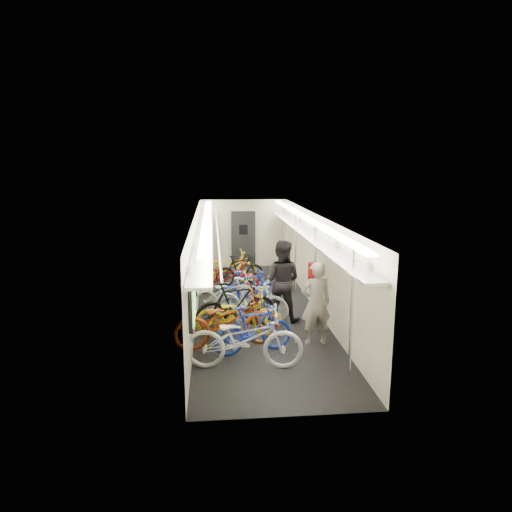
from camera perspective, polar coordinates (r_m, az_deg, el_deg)
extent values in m
plane|color=black|center=(11.62, 0.09, -6.73)|extent=(10.00, 10.00, 0.00)
plane|color=white|center=(11.11, 0.09, 5.11)|extent=(10.00, 10.00, 0.00)
plane|color=beige|center=(11.26, -7.53, -1.09)|extent=(0.00, 10.00, 10.00)
plane|color=beige|center=(11.54, 7.52, -0.79)|extent=(0.00, 10.00, 10.00)
plane|color=beige|center=(16.21, -1.61, 2.83)|extent=(3.00, 0.00, 3.00)
plane|color=beige|center=(6.55, 4.35, -10.33)|extent=(3.00, 0.00, 3.00)
cube|color=black|center=(8.16, -8.03, -5.61)|extent=(0.06, 1.10, 0.80)
cube|color=#A1D45C|center=(8.15, -7.75, -5.61)|extent=(0.02, 0.96, 0.66)
cube|color=black|center=(10.28, -7.51, -2.02)|extent=(0.06, 1.10, 0.80)
cube|color=#A1D45C|center=(10.28, -7.28, -2.02)|extent=(0.02, 0.96, 0.66)
cube|color=black|center=(12.43, -7.16, 0.33)|extent=(0.06, 1.10, 0.80)
cube|color=#A1D45C|center=(12.43, -6.98, 0.34)|extent=(0.02, 0.96, 0.66)
cube|color=black|center=(14.59, -6.92, 1.99)|extent=(0.06, 1.10, 0.80)
cube|color=#A1D45C|center=(14.59, -6.76, 1.99)|extent=(0.02, 0.96, 0.66)
cube|color=yellow|center=(9.20, -7.68, -3.31)|extent=(0.02, 0.22, 0.30)
cube|color=yellow|center=(11.34, -7.27, -0.49)|extent=(0.02, 0.22, 0.30)
cube|color=yellow|center=(13.50, -6.99, 1.44)|extent=(0.02, 0.22, 0.30)
cube|color=black|center=(16.18, -1.59, 2.10)|extent=(0.85, 0.08, 2.00)
cube|color=#999BA0|center=(11.13, -6.49, 2.55)|extent=(0.40, 9.70, 0.05)
cube|color=#999BA0|center=(11.37, 6.53, 2.74)|extent=(0.40, 9.70, 0.05)
cylinder|color=silver|center=(11.11, -4.80, 3.09)|extent=(0.04, 9.70, 0.04)
cylinder|color=silver|center=(11.29, 4.90, 3.22)|extent=(0.04, 9.70, 0.04)
cube|color=white|center=(11.07, -6.13, 4.71)|extent=(0.18, 9.60, 0.04)
cube|color=white|center=(11.29, 6.18, 4.84)|extent=(0.18, 9.60, 0.04)
cylinder|color=silver|center=(7.93, 11.87, -6.62)|extent=(0.05, 0.05, 2.38)
cylinder|color=silver|center=(10.54, 7.40, -1.96)|extent=(0.05, 0.05, 2.38)
cylinder|color=silver|center=(12.93, 4.97, 0.59)|extent=(0.05, 0.05, 2.38)
cylinder|color=silver|center=(15.36, 3.30, 2.34)|extent=(0.05, 0.05, 2.38)
imported|color=silver|center=(8.29, -1.49, -10.30)|extent=(2.18, 0.95, 1.11)
imported|color=#1C2FAC|center=(8.93, -0.34, -9.16)|extent=(1.67, 0.84, 0.97)
imported|color=#8D330F|center=(9.18, -3.63, -8.08)|extent=(2.24, 1.11, 1.12)
imported|color=black|center=(10.11, -2.51, -6.21)|extent=(1.94, 1.04, 1.12)
imported|color=gold|center=(9.78, -2.17, -7.32)|extent=(1.87, 0.76, 0.96)
imported|color=#BBBBBD|center=(10.55, -0.69, -5.59)|extent=(1.86, 1.02, 1.07)
imported|color=#BBBBC0|center=(11.38, -3.42, -4.66)|extent=(1.90, 1.02, 0.95)
imported|color=#1B34A7|center=(11.65, -1.06, -4.14)|extent=(1.71, 0.97, 0.99)
imported|color=maroon|center=(12.74, -3.91, -2.66)|extent=(2.12, 1.31, 1.05)
imported|color=black|center=(13.77, -2.01, -1.78)|extent=(1.64, 1.01, 0.95)
imported|color=yellow|center=(13.97, -3.80, -1.44)|extent=(2.04, 0.96, 1.03)
imported|color=gray|center=(9.34, 7.49, -5.88)|extent=(0.66, 0.47, 1.72)
imported|color=black|center=(10.65, 3.19, -3.10)|extent=(1.13, 1.02, 1.91)
cube|color=#A61012|center=(10.24, 7.25, -1.89)|extent=(0.27, 0.17, 0.38)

